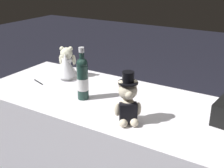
# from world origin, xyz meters

# --- Properties ---
(reception_table) EXTENTS (1.78, 0.74, 0.71)m
(reception_table) POSITION_xyz_m (0.00, 0.00, 0.35)
(reception_table) COLOR white
(reception_table) RESTS_ON ground_plane
(teddy_bear_groom) EXTENTS (0.13, 0.14, 0.28)m
(teddy_bear_groom) POSITION_xyz_m (0.22, -0.21, 0.83)
(teddy_bear_groom) COLOR beige
(teddy_bear_groom) RESTS_ON reception_table
(teddy_bear_bride) EXTENTS (0.20, 0.22, 0.24)m
(teddy_bear_bride) POSITION_xyz_m (-0.48, 0.15, 0.81)
(teddy_bear_bride) COLOR white
(teddy_bear_bride) RESTS_ON reception_table
(champagne_bottle) EXTENTS (0.07, 0.07, 0.33)m
(champagne_bottle) POSITION_xyz_m (-0.16, -0.09, 0.85)
(champagne_bottle) COLOR #1A332C
(champagne_bottle) RESTS_ON reception_table
(signing_pen) EXTENTS (0.12, 0.05, 0.01)m
(signing_pen) POSITION_xyz_m (-0.60, -0.03, 0.71)
(signing_pen) COLOR black
(signing_pen) RESTS_ON reception_table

